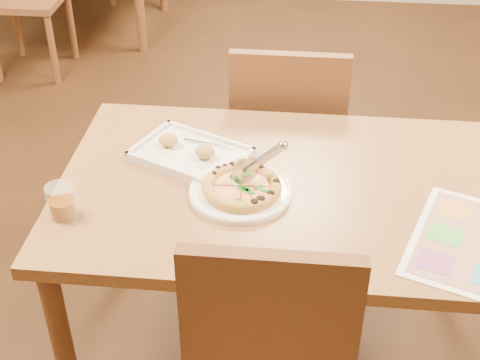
# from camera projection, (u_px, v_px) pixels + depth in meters

# --- Properties ---
(dining_table) EXTENTS (1.30, 0.85, 0.72)m
(dining_table) POSITION_uv_depth(u_px,v_px,m) (280.00, 208.00, 1.99)
(dining_table) COLOR olive
(dining_table) RESTS_ON ground
(chair_far) EXTENTS (0.42, 0.42, 0.47)m
(chair_far) POSITION_uv_depth(u_px,v_px,m) (288.00, 125.00, 2.52)
(chair_far) COLOR brown
(chair_far) RESTS_ON ground
(plate) EXTENTS (0.37, 0.37, 0.02)m
(plate) POSITION_uv_depth(u_px,v_px,m) (240.00, 192.00, 1.90)
(plate) COLOR white
(plate) RESTS_ON dining_table
(pizza) EXTENTS (0.23, 0.23, 0.03)m
(pizza) POSITION_uv_depth(u_px,v_px,m) (242.00, 187.00, 1.89)
(pizza) COLOR gold
(pizza) RESTS_ON plate
(pizza_cutter) EXTENTS (0.14, 0.11, 0.10)m
(pizza_cutter) POSITION_uv_depth(u_px,v_px,m) (258.00, 163.00, 1.88)
(pizza_cutter) COLOR silver
(pizza_cutter) RESTS_ON pizza
(appetizer_tray) EXTENTS (0.40, 0.35, 0.06)m
(appetizer_tray) POSITION_uv_depth(u_px,v_px,m) (194.00, 155.00, 2.04)
(appetizer_tray) COLOR silver
(appetizer_tray) RESTS_ON dining_table
(glass_tumbler) EXTENTS (0.08, 0.08, 0.10)m
(glass_tumbler) POSITION_uv_depth(u_px,v_px,m) (62.00, 203.00, 1.80)
(glass_tumbler) COLOR #793E09
(glass_tumbler) RESTS_ON dining_table
(menu) EXTENTS (0.42, 0.48, 0.00)m
(menu) POSITION_uv_depth(u_px,v_px,m) (471.00, 243.00, 1.73)
(menu) COLOR white
(menu) RESTS_ON dining_table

